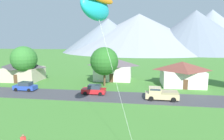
% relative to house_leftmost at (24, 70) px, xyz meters
% --- Properties ---
extents(road_strip, '(160.00, 6.23, 0.08)m').
position_rel_house_leftmost_xyz_m(road_strip, '(24.07, -10.12, -2.53)').
color(road_strip, '#424247').
rests_on(road_strip, ground).
extents(mountain_far_east_ridge, '(87.32, 87.32, 37.15)m').
position_rel_house_leftmost_xyz_m(mountain_far_east_ridge, '(92.16, 141.04, 16.01)').
color(mountain_far_east_ridge, gray).
rests_on(mountain_far_east_ridge, ground).
extents(mountain_far_west_ridge, '(130.92, 130.92, 33.03)m').
position_rel_house_leftmost_xyz_m(mountain_far_west_ridge, '(27.34, 128.03, 13.95)').
color(mountain_far_west_ridge, '#8E939E').
rests_on(mountain_far_west_ridge, ground).
extents(mountain_east_ridge, '(77.41, 77.41, 28.38)m').
position_rel_house_leftmost_xyz_m(mountain_east_ridge, '(1.06, 119.08, 11.62)').
color(mountain_east_ridge, gray).
rests_on(mountain_east_ridge, ground).
extents(mountain_central_ridge, '(89.17, 89.17, 33.37)m').
position_rel_house_leftmost_xyz_m(mountain_central_ridge, '(71.26, 116.25, 14.12)').
color(mountain_central_ridge, slate).
rests_on(mountain_central_ridge, ground).
extents(house_leftmost, '(8.68, 6.86, 4.96)m').
position_rel_house_leftmost_xyz_m(house_leftmost, '(0.00, 0.00, 0.00)').
color(house_leftmost, beige).
rests_on(house_leftmost, ground).
extents(house_left_center, '(9.41, 6.58, 5.44)m').
position_rel_house_leftmost_xyz_m(house_left_center, '(21.24, 3.96, 0.25)').
color(house_left_center, silver).
rests_on(house_left_center, ground).
extents(house_right_center, '(8.92, 7.76, 5.15)m').
position_rel_house_leftmost_xyz_m(house_right_center, '(36.60, 0.24, 0.10)').
color(house_right_center, silver).
rests_on(house_right_center, ground).
extents(tree_near_left, '(5.91, 5.91, 8.23)m').
position_rel_house_leftmost_xyz_m(tree_near_left, '(20.28, -2.58, 2.70)').
color(tree_near_left, brown).
rests_on(tree_near_left, ground).
extents(tree_left_of_center, '(5.73, 5.73, 8.33)m').
position_rel_house_leftmost_xyz_m(tree_left_of_center, '(1.84, -2.27, 2.89)').
color(tree_left_of_center, brown).
rests_on(tree_left_of_center, ground).
extents(parked_car_blue_west_end, '(4.23, 2.14, 1.68)m').
position_rel_house_leftmost_xyz_m(parked_car_blue_west_end, '(5.99, -8.66, -1.70)').
color(parked_car_blue_west_end, '#2847A8').
rests_on(parked_car_blue_west_end, road_strip).
extents(parked_car_red_mid_west, '(4.21, 2.09, 1.68)m').
position_rel_house_leftmost_xyz_m(parked_car_red_mid_west, '(19.61, -9.17, -1.70)').
color(parked_car_red_mid_west, red).
rests_on(parked_car_red_mid_west, road_strip).
extents(pickup_truck_sand_west_side, '(5.24, 2.41, 1.99)m').
position_rel_house_leftmost_xyz_m(pickup_truck_sand_west_side, '(31.03, -10.71, -1.51)').
color(pickup_truck_sand_west_side, '#C6B284').
rests_on(pickup_truck_sand_west_side, road_strip).
extents(kite_flyer_with_kite, '(5.17, 4.71, 13.57)m').
position_rel_house_leftmost_xyz_m(kite_flyer_with_kite, '(23.71, -24.41, 9.69)').
color(kite_flyer_with_kite, '#3D3D42').
rests_on(kite_flyer_with_kite, ground).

